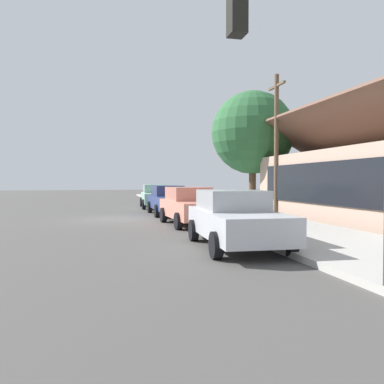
# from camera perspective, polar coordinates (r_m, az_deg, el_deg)

# --- Properties ---
(ground_plane) EXTENTS (120.00, 120.00, 0.00)m
(ground_plane) POSITION_cam_1_polar(r_m,az_deg,el_deg) (18.92, -10.62, -3.99)
(ground_plane) COLOR #4C4947
(sidewalk_curb) EXTENTS (60.00, 4.20, 0.16)m
(sidewalk_curb) POSITION_cam_1_polar(r_m,az_deg,el_deg) (19.98, 5.67, -3.44)
(sidewalk_curb) COLOR #B2AFA8
(sidewalk_curb) RESTS_ON ground
(car_seafoam) EXTENTS (4.76, 2.13, 1.59)m
(car_seafoam) POSITION_cam_1_polar(r_m,az_deg,el_deg) (26.63, -5.53, -0.58)
(car_seafoam) COLOR #9ED1BC
(car_seafoam) RESTS_ON ground
(car_navy) EXTENTS (4.89, 1.96, 1.59)m
(car_navy) POSITION_cam_1_polar(r_m,az_deg,el_deg) (21.19, -3.55, -1.15)
(car_navy) COLOR navy
(car_navy) RESTS_ON ground
(car_coral) EXTENTS (4.48, 2.15, 1.59)m
(car_coral) POSITION_cam_1_polar(r_m,az_deg,el_deg) (16.17, -0.29, -2.03)
(car_coral) COLOR #EA8C75
(car_coral) RESTS_ON ground
(car_silver) EXTENTS (4.60, 2.26, 1.59)m
(car_silver) POSITION_cam_1_polar(r_m,az_deg,el_deg) (10.82, 6.44, -3.88)
(car_silver) COLOR silver
(car_silver) RESTS_ON ground
(shade_tree) EXTENTS (5.19, 5.19, 7.49)m
(shade_tree) POSITION_cam_1_polar(r_m,az_deg,el_deg) (24.66, 9.02, 8.68)
(shade_tree) COLOR brown
(shade_tree) RESTS_ON ground
(traffic_light_main) EXTENTS (0.37, 2.79, 5.20)m
(traffic_light_main) POSITION_cam_1_polar(r_m,az_deg,el_deg) (6.50, 20.05, 16.07)
(traffic_light_main) COLOR #383833
(traffic_light_main) RESTS_ON ground
(utility_pole_wooden) EXTENTS (1.80, 0.24, 7.50)m
(utility_pole_wooden) POSITION_cam_1_polar(r_m,az_deg,el_deg) (21.02, 12.45, 7.29)
(utility_pole_wooden) COLOR brown
(utility_pole_wooden) RESTS_ON ground
(fire_hydrant_red) EXTENTS (0.22, 0.22, 0.71)m
(fire_hydrant_red) POSITION_cam_1_polar(r_m,az_deg,el_deg) (17.73, 3.39, -2.74)
(fire_hydrant_red) COLOR red
(fire_hydrant_red) RESTS_ON sidewalk_curb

